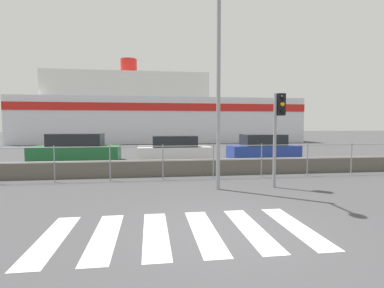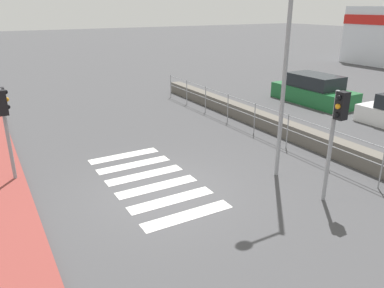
{
  "view_description": "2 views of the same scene",
  "coord_description": "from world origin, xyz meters",
  "px_view_note": "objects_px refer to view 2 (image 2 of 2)",
  "views": [
    {
      "loc": [
        -1.39,
        -5.37,
        1.99
      ],
      "look_at": [
        -0.35,
        2.0,
        1.5
      ],
      "focal_mm": 28.0,
      "sensor_mm": 36.0,
      "label": 1
    },
    {
      "loc": [
        8.41,
        -3.89,
        4.84
      ],
      "look_at": [
        -0.13,
        1.0,
        1.2
      ],
      "focal_mm": 35.0,
      "sensor_mm": 36.0,
      "label": 2
    }
  ],
  "objects_px": {
    "traffic_light_near": "(3,110)",
    "parked_car_green": "(314,91)",
    "traffic_light_far": "(337,123)",
    "streetlamp": "(281,39)"
  },
  "relations": [
    {
      "from": "traffic_light_near",
      "to": "parked_car_green",
      "type": "relative_size",
      "value": 0.61
    },
    {
      "from": "traffic_light_near",
      "to": "traffic_light_far",
      "type": "height_order",
      "value": "traffic_light_far"
    },
    {
      "from": "traffic_light_near",
      "to": "parked_car_green",
      "type": "xyz_separation_m",
      "value": [
        -2.55,
        14.82,
        -1.53
      ]
    },
    {
      "from": "traffic_light_far",
      "to": "parked_car_green",
      "type": "relative_size",
      "value": 0.65
    },
    {
      "from": "traffic_light_near",
      "to": "traffic_light_far",
      "type": "xyz_separation_m",
      "value": [
        5.34,
        6.97,
        -0.01
      ]
    },
    {
      "from": "traffic_light_far",
      "to": "streetlamp",
      "type": "distance_m",
      "value": 2.68
    },
    {
      "from": "traffic_light_near",
      "to": "parked_car_green",
      "type": "distance_m",
      "value": 15.11
    },
    {
      "from": "traffic_light_far",
      "to": "streetlamp",
      "type": "height_order",
      "value": "streetlamp"
    },
    {
      "from": "streetlamp",
      "to": "parked_car_green",
      "type": "height_order",
      "value": "streetlamp"
    },
    {
      "from": "streetlamp",
      "to": "parked_car_green",
      "type": "distance_m",
      "value": 10.62
    }
  ]
}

